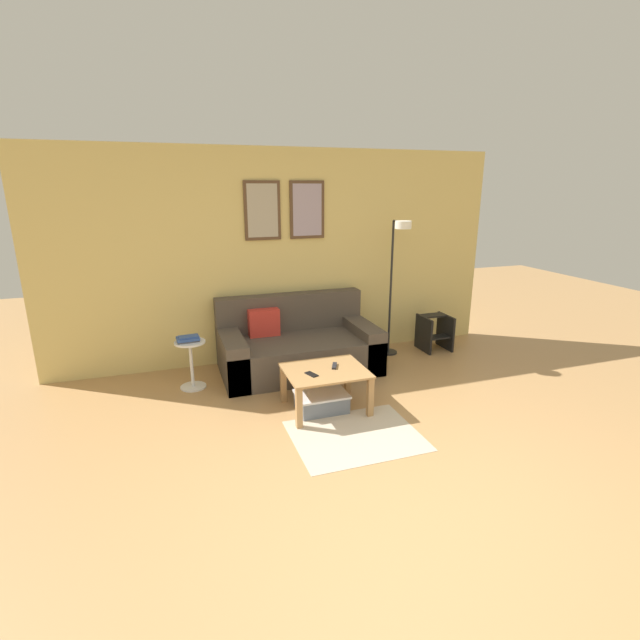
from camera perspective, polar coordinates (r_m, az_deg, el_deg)
ground_plane at (r=3.39m, az=10.60°, el=-22.72°), size 16.00×16.00×0.00m
wall_back at (r=5.72m, az=-4.69°, el=7.83°), size 5.60×0.09×2.55m
area_rug at (r=4.21m, az=4.39°, el=-13.97°), size 1.10×0.89×0.01m
couch at (r=5.50m, az=-2.82°, el=-3.30°), size 1.81×0.99×0.85m
coffee_table at (r=4.52m, az=0.66°, el=-7.03°), size 0.78×0.64×0.41m
storage_bin at (r=4.58m, az=0.19°, el=-10.00°), size 0.49×0.36×0.18m
floor_lamp at (r=5.75m, az=9.48°, el=6.70°), size 0.23×0.45×1.72m
side_table at (r=5.17m, az=-15.57°, el=-4.78°), size 0.33×0.33×0.53m
book_stack at (r=5.11m, az=-15.93°, el=-2.23°), size 0.24×0.19×0.05m
remote_control at (r=4.56m, az=1.79°, el=-5.65°), size 0.10×0.15×0.02m
cell_phone at (r=4.37m, az=-1.05°, el=-6.69°), size 0.11×0.15×0.01m
step_stool at (r=6.35m, az=13.92°, el=-1.40°), size 0.36×0.39×0.46m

